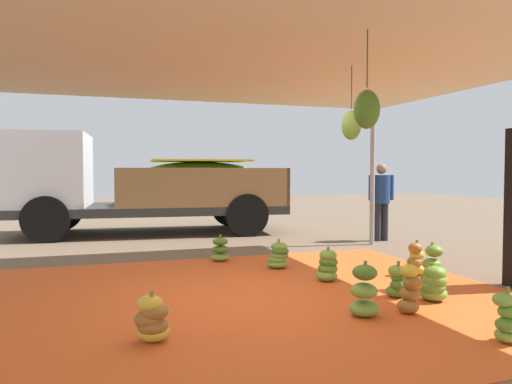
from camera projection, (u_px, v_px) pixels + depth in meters
The scene contains 16 objects.
ground_plane at pixel (194, 257), 8.64m from camera, with size 40.00×40.00×0.00m, color brown.
tarp_orange at pixel (242, 299), 5.79m from camera, with size 6.71×5.55×0.01m, color #E05B23.
tent_canopy at pixel (246, 60), 5.58m from camera, with size 8.00×7.00×2.89m.
banana_bunch_0 at pixel (328, 266), 6.72m from camera, with size 0.35×0.34×0.47m.
banana_bunch_1 at pixel (410, 290), 5.19m from camera, with size 0.33×0.32×0.57m.
banana_bunch_2 at pixel (398, 282), 5.83m from camera, with size 0.34×0.37×0.44m.
banana_bunch_3 at pixel (508, 320), 4.29m from camera, with size 0.33×0.32×0.50m.
banana_bunch_4 at pixel (152, 320), 4.32m from camera, with size 0.42×0.40×0.46m.
banana_bunch_5 at pixel (416, 260), 7.08m from camera, with size 0.32×0.29×0.52m.
banana_bunch_6 at pixel (364, 293), 5.05m from camera, with size 0.44×0.44×0.59m.
banana_bunch_7 at pixel (432, 266), 6.56m from camera, with size 0.38×0.36×0.56m.
banana_bunch_8 at pixel (278, 256), 7.61m from camera, with size 0.45×0.45×0.45m.
banana_bunch_9 at pixel (220, 250), 8.21m from camera, with size 0.39×0.39×0.45m.
banana_bunch_10 at pixel (434, 284), 5.66m from camera, with size 0.38×0.38×0.45m.
cargo_truck_main at pixel (139, 184), 11.86m from camera, with size 6.64×2.97×2.40m.
worker_0 at pixel (381, 196), 10.62m from camera, with size 0.62×0.38×1.69m.
Camera 1 is at (-1.64, -5.49, 1.53)m, focal length 34.14 mm.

